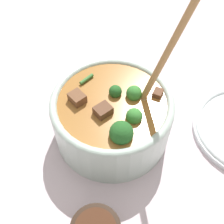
{
  "coord_description": "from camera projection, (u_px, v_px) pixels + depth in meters",
  "views": [
    {
      "loc": [
        0.11,
        -0.33,
        0.52
      ],
      "look_at": [
        0.0,
        0.0,
        0.07
      ],
      "focal_mm": 45.0,
      "sensor_mm": 36.0,
      "label": 1
    }
  ],
  "objects": [
    {
      "name": "ground_plane",
      "position": [
        112.0,
        132.0,
        0.62
      ],
      "size": [
        4.0,
        4.0,
        0.0
      ],
      "primitive_type": "plane",
      "color": "silver"
    },
    {
      "name": "stew_bowl",
      "position": [
        112.0,
        115.0,
        0.57
      ],
      "size": [
        0.24,
        0.24,
        0.32
      ],
      "color": "#B2C6BC",
      "rests_on": "ground_plane"
    }
  ]
}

